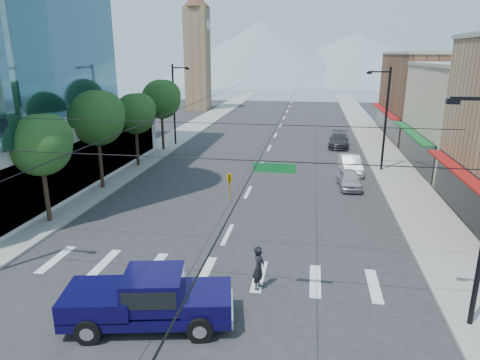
{
  "coord_description": "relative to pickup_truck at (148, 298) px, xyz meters",
  "views": [
    {
      "loc": [
        4.48,
        -16.35,
        10.0
      ],
      "look_at": [
        0.55,
        7.09,
        3.0
      ],
      "focal_mm": 32.0,
      "sensor_mm": 36.0,
      "label": 1
    }
  ],
  "objects": [
    {
      "name": "clock_tower",
      "position": [
        -15.17,
        64.87,
        9.51
      ],
      "size": [
        4.8,
        4.8,
        20.4
      ],
      "color": "#8C6B4C",
      "rests_on": "ground"
    },
    {
      "name": "lamp_pole_nw",
      "position": [
        -9.34,
        32.87,
        3.81
      ],
      "size": [
        2.0,
        0.25,
        9.0
      ],
      "color": "black",
      "rests_on": "ground"
    },
    {
      "name": "mountain_right",
      "position": [
        21.33,
        162.87,
        7.87
      ],
      "size": [
        90.0,
        90.0,
        18.0
      ],
      "primitive_type": "cone",
      "color": "gray",
      "rests_on": "ground"
    },
    {
      "name": "sidewalk_right",
      "position": [
        13.33,
        42.87,
        -1.05
      ],
      "size": [
        4.0,
        120.0,
        0.15
      ],
      "primitive_type": "cube",
      "color": "gray",
      "rests_on": "ground"
    },
    {
      "name": "parked_car_far",
      "position": [
        8.93,
        34.9,
        -0.38
      ],
      "size": [
        2.52,
        5.35,
        1.51
      ],
      "primitive_type": "imported",
      "rotation": [
        0.0,
        0.0,
        -0.08
      ],
      "color": "#333436",
      "rests_on": "ground"
    },
    {
      "name": "tree_midnear",
      "position": [
        -9.74,
        15.97,
        4.46
      ],
      "size": [
        4.09,
        4.09,
        7.52
      ],
      "color": "black",
      "rests_on": "ground"
    },
    {
      "name": "parked_car_near",
      "position": [
        8.93,
        19.36,
        -0.43
      ],
      "size": [
        1.9,
        4.19,
        1.39
      ],
      "primitive_type": "imported",
      "rotation": [
        0.0,
        0.0,
        0.06
      ],
      "color": "#B7B6BB",
      "rests_on": "ground"
    },
    {
      "name": "tree_midfar",
      "position": [
        -9.74,
        22.97,
        3.86
      ],
      "size": [
        3.65,
        3.64,
        6.71
      ],
      "color": "black",
      "rests_on": "ground"
    },
    {
      "name": "mountain_left",
      "position": [
        -13.67,
        152.87,
        9.87
      ],
      "size": [
        80.0,
        80.0,
        22.0
      ],
      "primitive_type": "cone",
      "color": "gray",
      "rests_on": "ground"
    },
    {
      "name": "shop_far",
      "position": [
        21.33,
        42.87,
        3.87
      ],
      "size": [
        12.0,
        18.0,
        10.0
      ],
      "primitive_type": "cube",
      "color": "brown",
      "rests_on": "ground"
    },
    {
      "name": "tree_near",
      "position": [
        -9.74,
        8.97,
        3.86
      ],
      "size": [
        3.65,
        3.64,
        6.71
      ],
      "color": "black",
      "rests_on": "ground"
    },
    {
      "name": "tree_far",
      "position": [
        -9.74,
        29.97,
        4.46
      ],
      "size": [
        4.09,
        4.09,
        7.52
      ],
      "color": "black",
      "rests_on": "ground"
    },
    {
      "name": "parked_car_mid",
      "position": [
        9.33,
        23.85,
        -0.37
      ],
      "size": [
        1.91,
        4.69,
        1.51
      ],
      "primitive_type": "imported",
      "rotation": [
        0.0,
        0.0,
        0.07
      ],
      "color": "white",
      "rests_on": "ground"
    },
    {
      "name": "sidewalk_left",
      "position": [
        -10.67,
        42.87,
        -1.05
      ],
      "size": [
        4.0,
        120.0,
        0.15
      ],
      "primitive_type": "cube",
      "color": "gray",
      "rests_on": "ground"
    },
    {
      "name": "signal_rig",
      "position": [
        1.52,
        1.87,
        3.51
      ],
      "size": [
        21.8,
        0.2,
        9.0
      ],
      "color": "black",
      "rests_on": "ground"
    },
    {
      "name": "pedestrian",
      "position": [
        3.83,
        3.31,
        -0.12
      ],
      "size": [
        0.61,
        0.81,
        2.02
      ],
      "primitive_type": "imported",
      "rotation": [
        0.0,
        0.0,
        1.39
      ],
      "color": "black",
      "rests_on": "ground"
    },
    {
      "name": "pickup_truck",
      "position": [
        0.0,
        0.0,
        0.0
      ],
      "size": [
        6.72,
        3.47,
        2.17
      ],
      "rotation": [
        0.0,
        0.0,
        0.2
      ],
      "color": "#0C083E",
      "rests_on": "ground"
    },
    {
      "name": "ground",
      "position": [
        1.33,
        2.87,
        -1.13
      ],
      "size": [
        160.0,
        160.0,
        0.0
      ],
      "primitive_type": "plane",
      "color": "#28282B",
      "rests_on": "ground"
    },
    {
      "name": "lamp_pole_ne",
      "position": [
        11.99,
        24.87,
        3.81
      ],
      "size": [
        2.0,
        0.25,
        9.0
      ],
      "color": "black",
      "rests_on": "ground"
    }
  ]
}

